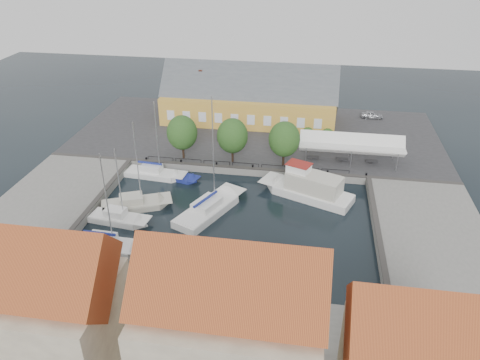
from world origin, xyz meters
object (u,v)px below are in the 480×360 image
(west_boat_b, at_px, (135,205))
(launch_sw, at_px, (75,271))
(west_boat_a, at_px, (155,175))
(warehouse, at_px, (246,99))
(center_sailboat, at_px, (209,210))
(tent_canopy, at_px, (351,144))
(car_silver, at_px, (372,115))
(car_red, at_px, (225,134))
(west_boat_c, at_px, (119,220))
(west_boat_d, at_px, (106,247))
(trawler, at_px, (309,190))
(launch_nw, at_px, (180,178))

(west_boat_b, bearing_deg, launch_sw, -97.17)
(west_boat_a, height_order, west_boat_b, west_boat_b)
(warehouse, relative_size, center_sailboat, 1.96)
(tent_canopy, xyz_separation_m, west_boat_a, (-26.00, -6.59, -3.41))
(center_sailboat, height_order, launch_sw, center_sailboat)
(car_silver, relative_size, west_boat_b, 0.32)
(center_sailboat, bearing_deg, car_red, 95.41)
(west_boat_a, relative_size, west_boat_c, 1.14)
(west_boat_a, bearing_deg, west_boat_d, -89.59)
(tent_canopy, xyz_separation_m, west_boat_d, (-25.88, -22.90, -3.41))
(west_boat_a, bearing_deg, trawler, -5.84)
(tent_canopy, xyz_separation_m, trawler, (-5.27, -8.71, -2.67))
(west_boat_c, xyz_separation_m, launch_sw, (-0.83, -9.08, -0.17))
(car_silver, distance_m, west_boat_a, 38.91)
(warehouse, relative_size, west_boat_b, 2.49)
(center_sailboat, relative_size, west_boat_b, 1.27)
(trawler, height_order, west_boat_b, west_boat_b)
(warehouse, distance_m, trawler, 25.49)
(west_boat_c, bearing_deg, car_silver, 48.65)
(car_red, bearing_deg, trawler, -42.27)
(tent_canopy, relative_size, car_red, 3.86)
(launch_sw, bearing_deg, west_boat_a, 86.05)
(center_sailboat, height_order, west_boat_b, center_sailboat)
(tent_canopy, xyz_separation_m, launch_sw, (-27.40, -26.87, -3.59))
(car_red, xyz_separation_m, trawler, (13.36, -14.38, -0.58))
(car_silver, height_order, launch_nw, car_silver)
(tent_canopy, relative_size, launch_sw, 2.52)
(car_silver, bearing_deg, trawler, 159.84)
(west_boat_d, xyz_separation_m, launch_nw, (3.49, 16.20, -0.18))
(launch_sw, height_order, launch_nw, launch_sw)
(trawler, xyz_separation_m, west_boat_d, (-20.62, -14.19, -0.75))
(car_silver, xyz_separation_m, west_boat_d, (-30.39, -40.42, -1.35))
(car_silver, bearing_deg, west_boat_a, 128.60)
(west_boat_c, distance_m, launch_nw, 11.85)
(warehouse, bearing_deg, car_silver, 9.85)
(west_boat_a, height_order, launch_sw, west_boat_a)
(car_red, bearing_deg, center_sailboat, -79.75)
(west_boat_b, relative_size, launch_sw, 2.07)
(west_boat_b, xyz_separation_m, launch_nw, (3.46, 7.82, -0.17))
(warehouse, distance_m, center_sailboat, 28.38)
(center_sailboat, distance_m, launch_sw, 16.53)
(center_sailboat, distance_m, west_boat_d, 12.60)
(center_sailboat, bearing_deg, car_silver, 56.22)
(center_sailboat, relative_size, west_boat_a, 1.30)
(west_boat_c, xyz_separation_m, launch_nw, (4.19, 11.08, -0.17))
(car_red, xyz_separation_m, center_sailboat, (1.89, -19.89, -1.24))
(trawler, relative_size, west_boat_d, 1.04)
(tent_canopy, distance_m, west_boat_c, 32.16)
(center_sailboat, xyz_separation_m, trawler, (11.47, 5.52, 0.65))
(launch_nw, bearing_deg, west_boat_c, -110.69)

